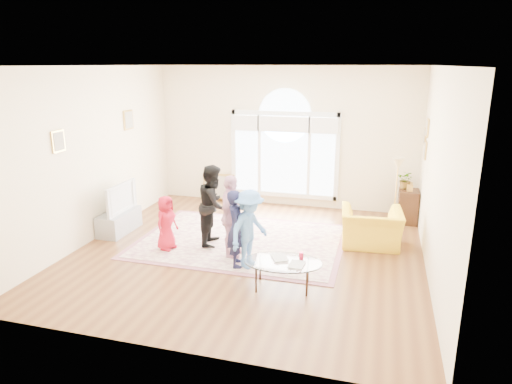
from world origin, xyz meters
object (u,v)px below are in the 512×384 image
(tv_console, at_px, (119,222))
(armchair, at_px, (371,228))
(television, at_px, (117,198))
(area_rug, at_px, (241,241))
(coffee_table, at_px, (283,263))

(tv_console, distance_m, armchair, 4.87)
(television, bearing_deg, area_rug, 3.66)
(area_rug, xyz_separation_m, tv_console, (-2.48, -0.16, 0.20))
(coffee_table, bearing_deg, armchair, 52.44)
(armchair, bearing_deg, television, 1.87)
(coffee_table, bearing_deg, area_rug, 119.04)
(area_rug, xyz_separation_m, television, (-2.47, -0.16, 0.70))
(tv_console, bearing_deg, armchair, 7.12)
(television, height_order, armchair, television)
(tv_console, bearing_deg, area_rug, 3.65)
(tv_console, xyz_separation_m, armchair, (4.83, 0.60, 0.14))
(tv_console, distance_m, television, 0.50)
(tv_console, height_order, coffee_table, coffee_table)
(area_rug, bearing_deg, armchair, 10.71)
(tv_console, height_order, armchair, armchair)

